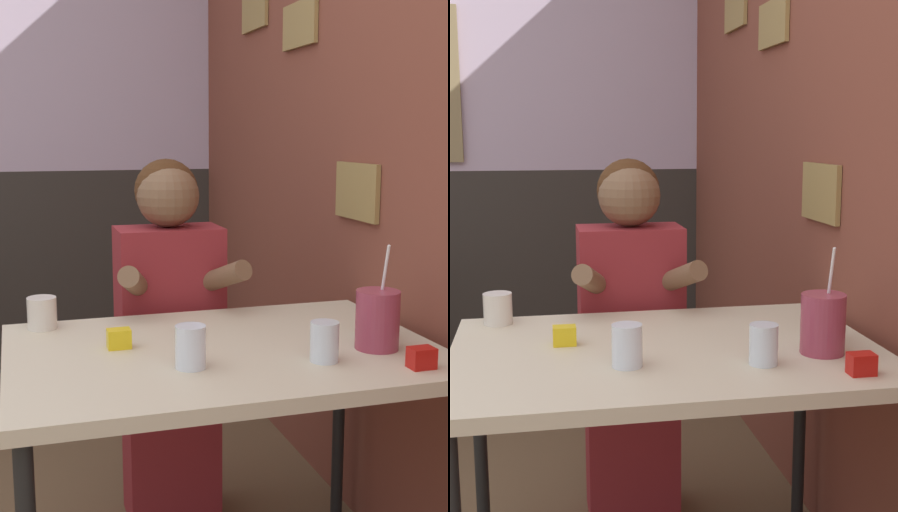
# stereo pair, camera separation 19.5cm
# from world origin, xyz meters

# --- Properties ---
(brick_wall_right) EXTENTS (0.08, 4.64, 2.70)m
(brick_wall_right) POSITION_xyz_m (1.40, 1.32, 1.35)
(brick_wall_right) COLOR brown
(brick_wall_right) RESTS_ON ground_plane
(main_table) EXTENTS (1.10, 0.78, 0.75)m
(main_table) POSITION_xyz_m (0.79, 0.40, 0.69)
(main_table) COLOR beige
(main_table) RESTS_ON ground_plane
(person_seated) EXTENTS (0.42, 0.41, 1.22)m
(person_seated) POSITION_xyz_m (0.77, 0.95, 0.64)
(person_seated) COLOR maroon
(person_seated) RESTS_ON ground_plane
(cocktail_pitcher) EXTENTS (0.11, 0.11, 0.27)m
(cocktail_pitcher) POSITION_xyz_m (1.17, 0.28, 0.83)
(cocktail_pitcher) COLOR #99384C
(cocktail_pitcher) RESTS_ON main_table
(glass_near_pitcher) EXTENTS (0.07, 0.07, 0.10)m
(glass_near_pitcher) POSITION_xyz_m (0.67, 0.27, 0.80)
(glass_near_pitcher) COLOR silver
(glass_near_pitcher) RESTS_ON main_table
(glass_center) EXTENTS (0.07, 0.07, 0.11)m
(glass_center) POSITION_xyz_m (1.21, 0.39, 0.81)
(glass_center) COLOR silver
(glass_center) RESTS_ON main_table
(glass_far_side) EXTENTS (0.08, 0.08, 0.09)m
(glass_far_side) POSITION_xyz_m (0.35, 0.72, 0.80)
(glass_far_side) COLOR silver
(glass_far_side) RESTS_ON main_table
(glass_by_brick) EXTENTS (0.07, 0.07, 0.10)m
(glass_by_brick) POSITION_xyz_m (1.00, 0.22, 0.80)
(glass_by_brick) COLOR silver
(glass_by_brick) RESTS_ON main_table
(condiment_ketchup) EXTENTS (0.06, 0.04, 0.05)m
(condiment_ketchup) POSITION_xyz_m (1.19, 0.11, 0.78)
(condiment_ketchup) COLOR #B7140F
(condiment_ketchup) RESTS_ON main_table
(condiment_mustard) EXTENTS (0.06, 0.04, 0.05)m
(condiment_mustard) POSITION_xyz_m (0.53, 0.47, 0.78)
(condiment_mustard) COLOR yellow
(condiment_mustard) RESTS_ON main_table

